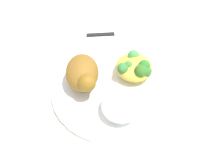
% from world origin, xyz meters
% --- Properties ---
extents(ground_plane, '(2.00, 2.00, 0.00)m').
position_xyz_m(ground_plane, '(0.00, 0.00, 0.00)').
color(ground_plane, silver).
extents(plate, '(0.28, 0.28, 0.01)m').
position_xyz_m(plate, '(0.00, 0.00, 0.01)').
color(plate, white).
rests_on(plate, ground_plane).
extents(roasted_chicken, '(0.11, 0.07, 0.06)m').
position_xyz_m(roasted_chicken, '(-0.02, -0.06, 0.05)').
color(roasted_chicken, brown).
rests_on(roasted_chicken, plate).
extents(rice_pile, '(0.09, 0.08, 0.04)m').
position_xyz_m(rice_pile, '(0.07, 0.01, 0.03)').
color(rice_pile, white).
rests_on(rice_pile, plate).
extents(mac_cheese_with_broccoli, '(0.09, 0.09, 0.05)m').
position_xyz_m(mac_cheese_with_broccoli, '(-0.04, 0.06, 0.04)').
color(mac_cheese_with_broccoli, gold).
rests_on(mac_cheese_with_broccoli, plate).
extents(fork, '(0.02, 0.14, 0.01)m').
position_xyz_m(fork, '(-0.19, 0.02, 0.00)').
color(fork, silver).
rests_on(fork, ground_plane).
extents(knife, '(0.02, 0.19, 0.01)m').
position_xyz_m(knife, '(-0.21, 0.02, 0.00)').
color(knife, black).
rests_on(knife, ground_plane).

